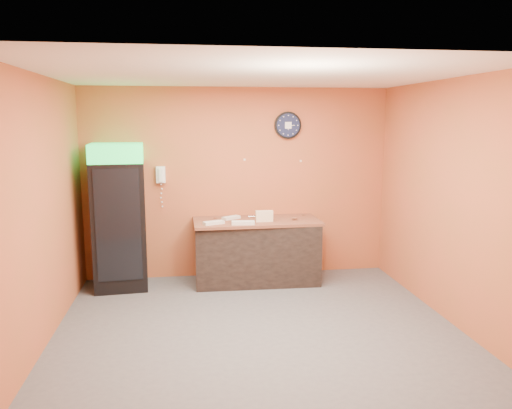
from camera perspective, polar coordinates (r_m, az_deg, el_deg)
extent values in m
plane|color=#47474C|center=(5.86, 0.11, -13.76)|extent=(4.50, 4.50, 0.00)
cube|color=#BB5334|center=(7.42, -2.08, 2.45)|extent=(4.50, 0.02, 2.80)
cube|color=#BB5334|center=(5.61, -23.30, -0.68)|extent=(0.02, 4.00, 2.80)
cube|color=#BB5334|center=(6.19, 21.20, 0.36)|extent=(0.02, 4.00, 2.80)
cube|color=white|center=(5.40, 0.11, 14.65)|extent=(4.50, 4.00, 0.02)
cube|color=black|center=(7.18, -15.30, -2.33)|extent=(0.75, 0.75, 1.76)
cube|color=#18CE44|center=(7.05, -15.66, 5.70)|extent=(0.75, 0.75, 0.25)
cube|color=black|center=(6.83, -15.91, -2.33)|extent=(0.58, 0.06, 1.51)
cube|color=black|center=(7.26, 0.06, -5.46)|extent=(1.77, 0.81, 0.88)
cylinder|color=black|center=(7.45, 3.65, 9.02)|extent=(0.40, 0.05, 0.40)
cylinder|color=#0F1433|center=(7.43, 3.70, 9.02)|extent=(0.34, 0.01, 0.34)
cube|color=white|center=(7.42, 3.71, 9.02)|extent=(0.10, 0.00, 0.10)
cube|color=white|center=(7.33, -10.83, 3.37)|extent=(0.13, 0.08, 0.24)
cube|color=white|center=(7.28, -10.84, 3.33)|extent=(0.05, 0.04, 0.19)
cube|color=brown|center=(7.15, 0.06, -1.91)|extent=(1.81, 0.86, 0.04)
cube|color=beige|center=(7.02, 0.95, -1.76)|extent=(0.24, 0.09, 0.05)
cube|color=beige|center=(7.01, 0.95, -1.34)|extent=(0.24, 0.09, 0.05)
cube|color=beige|center=(7.00, 0.95, -0.93)|extent=(0.24, 0.09, 0.05)
cube|color=silver|center=(6.87, -4.85, -2.09)|extent=(0.31, 0.21, 0.04)
cube|color=silver|center=(6.83, -1.48, -2.10)|extent=(0.32, 0.15, 0.04)
cube|color=silver|center=(7.21, -2.86, -1.52)|extent=(0.28, 0.23, 0.04)
cylinder|color=silver|center=(7.34, 0.21, -1.22)|extent=(0.06, 0.06, 0.06)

